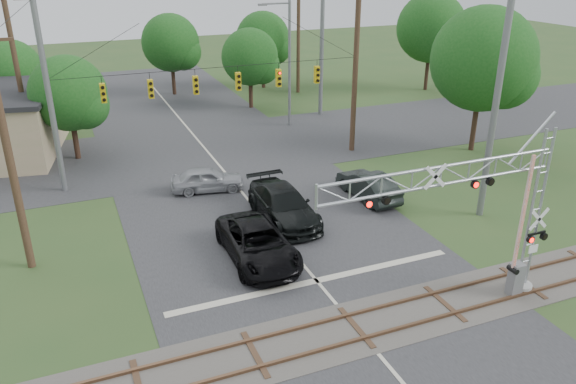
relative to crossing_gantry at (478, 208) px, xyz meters
name	(u,v)px	position (x,y,z in m)	size (l,w,h in m)	color
ground	(384,362)	(-4.64, -1.64, -4.30)	(160.00, 160.00, 0.00)	#2C4721
road_main	(278,235)	(-4.64, 8.36, -4.29)	(14.00, 90.00, 0.02)	#29292C
road_cross	(206,150)	(-4.64, 22.36, -4.29)	(90.00, 12.00, 0.02)	#29292C
railroad_track	(356,328)	(-4.64, 0.36, -4.27)	(90.00, 3.20, 0.17)	#45423C
crossing_gantry	(478,208)	(0.00, 0.00, 0.00)	(10.00, 0.89, 6.98)	#999994
traffic_signal_span	(231,79)	(-3.74, 18.36, 1.42)	(19.34, 0.36, 11.50)	slate
pickup_black	(258,243)	(-6.32, 6.59, -3.48)	(2.70, 5.86, 1.63)	black
car_dark	(283,205)	(-3.74, 9.89, -3.44)	(2.41, 5.93, 1.72)	black
sedan_silver	(207,179)	(-6.39, 15.18, -3.58)	(1.69, 4.20, 1.43)	gray
suv_dark	(368,185)	(1.77, 10.72, -3.53)	(1.63, 4.68, 1.54)	black
streetlight	(287,58)	(2.95, 25.67, 1.06)	(2.55, 0.27, 9.58)	slate
utility_poles	(242,61)	(-1.99, 21.53, 1.85)	(26.16, 29.65, 13.20)	#3E271D
treeline	(189,49)	(-3.24, 31.66, 1.24)	(57.34, 32.07, 9.92)	#322016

